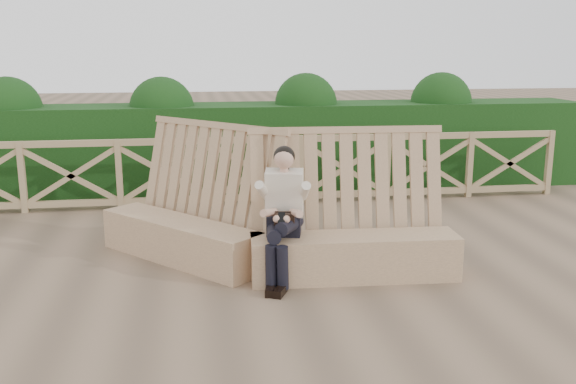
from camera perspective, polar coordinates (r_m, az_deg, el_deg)
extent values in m
plane|color=brown|center=(7.03, 0.20, -7.91)|extent=(60.00, 60.00, 0.00)
cube|color=#947255|center=(7.73, -9.50, -4.23)|extent=(1.89, 2.01, 0.48)
cube|color=#947255|center=(7.76, -8.17, 0.27)|extent=(1.85, 1.98, 1.60)
cube|color=#947255|center=(7.09, 5.91, -5.71)|extent=(2.28, 0.61, 0.48)
cube|color=#947255|center=(7.19, 5.59, -0.68)|extent=(2.28, 0.57, 1.60)
cube|color=black|center=(6.97, -0.36, -2.93)|extent=(0.41, 0.33, 0.22)
cube|color=beige|center=(6.94, -0.33, -0.09)|extent=(0.46, 0.37, 0.53)
sphere|color=tan|center=(6.81, -0.36, 2.95)|extent=(0.25, 0.25, 0.21)
sphere|color=black|center=(6.84, -0.34, 3.17)|extent=(0.28, 0.28, 0.23)
cylinder|color=black|center=(6.78, -1.26, -3.56)|extent=(0.25, 0.48, 0.15)
cylinder|color=black|center=(6.77, 0.11, -2.97)|extent=(0.25, 0.49, 0.17)
cylinder|color=black|center=(6.68, -1.51, -6.83)|extent=(0.14, 0.14, 0.48)
cylinder|color=black|center=(6.65, -0.48, -6.92)|extent=(0.14, 0.14, 0.48)
cube|color=black|center=(6.66, -1.58, -8.73)|extent=(0.14, 0.26, 0.08)
cube|color=black|center=(6.64, -0.72, -8.82)|extent=(0.14, 0.26, 0.08)
cube|color=black|center=(6.77, -0.31, -2.52)|extent=(0.24, 0.17, 0.14)
cube|color=black|center=(6.60, -0.59, -2.38)|extent=(0.09, 0.10, 0.12)
cube|color=#907953|center=(10.15, -2.81, 4.67)|extent=(10.10, 0.07, 0.10)
cube|color=#907953|center=(10.32, -2.75, -0.44)|extent=(10.10, 0.07, 0.10)
cube|color=black|center=(11.37, -3.40, 4.02)|extent=(12.00, 1.20, 1.50)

